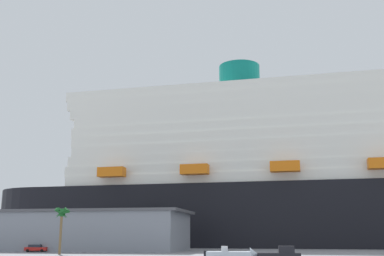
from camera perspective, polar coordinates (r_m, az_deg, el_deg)
ground_plane at (r=114.37m, az=4.82°, el=-14.50°), size 600.00×600.00×0.00m
cruise_ship at (r=150.90m, az=14.90°, el=-6.38°), size 222.02×57.02×68.09m
terminal_building at (r=120.49m, az=-15.73°, el=-11.78°), size 63.51×25.49×9.21m
pickup_truck at (r=65.75m, az=10.63°, el=-14.76°), size 5.60×2.28×2.20m
small_boat_on_trailer at (r=65.77m, az=5.16°, el=-15.00°), size 8.35×2.40×2.15m
palm_tree at (r=95.99m, az=-15.40°, el=-10.17°), size 3.07×3.12×8.82m
parked_car_red_hatchback at (r=110.41m, az=-18.22°, el=-13.56°), size 4.86×2.17×1.58m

